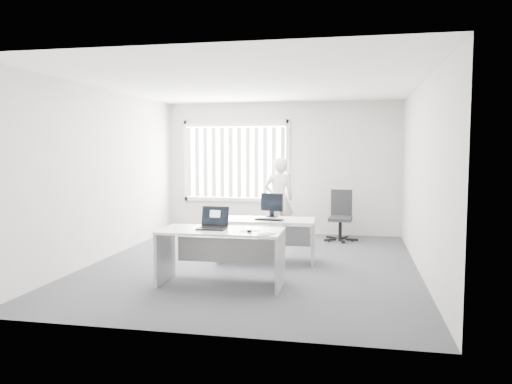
% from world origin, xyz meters
% --- Properties ---
extents(ground, '(6.00, 6.00, 0.00)m').
position_xyz_m(ground, '(0.00, 0.00, 0.00)').
color(ground, '#424248').
rests_on(ground, ground).
extents(wall_back, '(5.00, 0.02, 2.80)m').
position_xyz_m(wall_back, '(0.00, 3.00, 1.40)').
color(wall_back, silver).
rests_on(wall_back, ground).
extents(wall_front, '(5.00, 0.02, 2.80)m').
position_xyz_m(wall_front, '(0.00, -3.00, 1.40)').
color(wall_front, silver).
rests_on(wall_front, ground).
extents(wall_left, '(0.02, 6.00, 2.80)m').
position_xyz_m(wall_left, '(-2.50, 0.00, 1.40)').
color(wall_left, silver).
rests_on(wall_left, ground).
extents(wall_right, '(0.02, 6.00, 2.80)m').
position_xyz_m(wall_right, '(2.50, 0.00, 1.40)').
color(wall_right, silver).
rests_on(wall_right, ground).
extents(ceiling, '(5.00, 6.00, 0.02)m').
position_xyz_m(ceiling, '(0.00, 0.00, 2.80)').
color(ceiling, white).
rests_on(ceiling, wall_back).
extents(window, '(2.32, 0.06, 1.76)m').
position_xyz_m(window, '(-1.00, 2.96, 1.55)').
color(window, silver).
rests_on(window, wall_back).
extents(blinds, '(2.20, 0.10, 1.50)m').
position_xyz_m(blinds, '(-1.00, 2.90, 1.52)').
color(blinds, white).
rests_on(blinds, wall_back).
extents(desk_near, '(1.64, 0.78, 0.74)m').
position_xyz_m(desk_near, '(-0.19, -1.21, 0.54)').
color(desk_near, silver).
rests_on(desk_near, ground).
extents(desk_far, '(1.55, 0.79, 0.69)m').
position_xyz_m(desk_far, '(0.17, 0.24, 0.50)').
color(desk_far, silver).
rests_on(desk_far, ground).
extents(office_chair, '(0.61, 0.61, 1.00)m').
position_xyz_m(office_chair, '(1.28, 2.35, 0.31)').
color(office_chair, black).
rests_on(office_chair, ground).
extents(person, '(0.71, 0.61, 1.64)m').
position_xyz_m(person, '(0.06, 2.20, 0.82)').
color(person, white).
rests_on(person, ground).
extents(laptop, '(0.38, 0.33, 0.29)m').
position_xyz_m(laptop, '(-0.32, -1.21, 0.89)').
color(laptop, black).
rests_on(laptop, desk_near).
extents(paper_sheet, '(0.30, 0.25, 0.00)m').
position_xyz_m(paper_sheet, '(0.21, -1.25, 0.74)').
color(paper_sheet, white).
rests_on(paper_sheet, desk_near).
extents(mouse, '(0.08, 0.11, 0.04)m').
position_xyz_m(mouse, '(0.22, -1.33, 0.77)').
color(mouse, '#ABABAD').
rests_on(mouse, paper_sheet).
extents(booklet, '(0.22, 0.25, 0.01)m').
position_xyz_m(booklet, '(0.47, -1.46, 0.75)').
color(booklet, white).
rests_on(booklet, desk_near).
extents(keyboard, '(0.46, 0.23, 0.02)m').
position_xyz_m(keyboard, '(0.23, 0.11, 0.70)').
color(keyboard, black).
rests_on(keyboard, desk_far).
extents(monitor, '(0.41, 0.22, 0.39)m').
position_xyz_m(monitor, '(0.21, 0.49, 0.89)').
color(monitor, black).
rests_on(monitor, desk_far).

